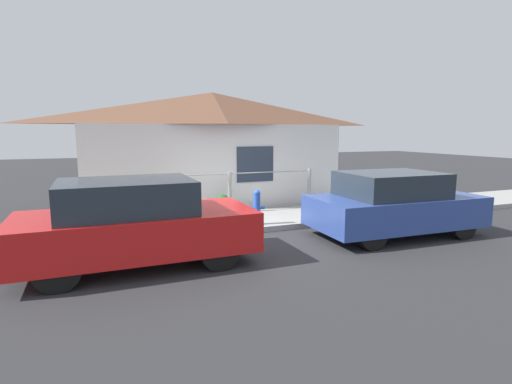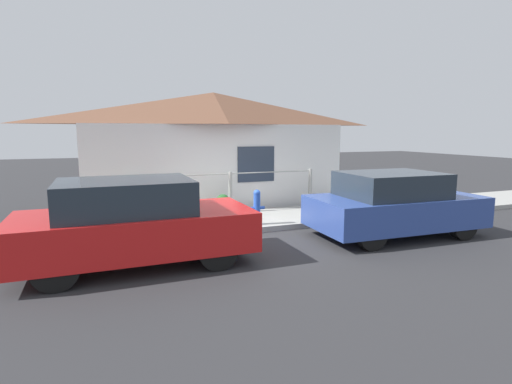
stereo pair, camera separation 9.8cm
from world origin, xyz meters
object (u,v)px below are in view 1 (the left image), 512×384
Objects in this scene: car_left at (135,223)px; potted_plant_by_fence at (136,209)px; fire_hydrant at (257,206)px; potted_plant_near_hydrant at (222,203)px; car_right at (394,204)px.

car_left is 6.69× the size of potted_plant_by_fence.
potted_plant_near_hydrant is (-0.40, 1.43, -0.13)m from fire_hydrant.
car_right is 3.05m from fire_hydrant.
potted_plant_by_fence is at bearing 84.17° from car_left.
potted_plant_near_hydrant is at bearing 49.89° from car_left.
potted_plant_by_fence is (-2.60, 1.28, -0.10)m from fire_hydrant.
car_left is at bearing -129.36° from potted_plant_near_hydrant.
potted_plant_near_hydrant is 2.20m from potted_plant_by_fence.
car_left is at bearing -151.39° from fire_hydrant.
car_left is at bearing -178.55° from car_right.
potted_plant_by_fence is (-5.21, 2.84, -0.24)m from car_right.
fire_hydrant is (2.85, 1.55, -0.18)m from car_left.
car_left is 1.05× the size of car_right.
car_left is 2.86m from potted_plant_by_fence.
car_right is at bearing -0.73° from car_left.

